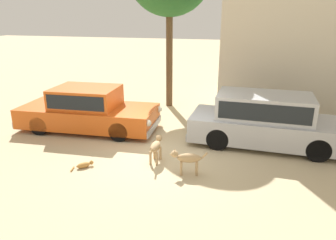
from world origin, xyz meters
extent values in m
plane|color=tan|center=(0.00, 0.00, 0.00)|extent=(80.00, 80.00, 0.00)
cube|color=#D15619|center=(-2.95, 1.17, 0.47)|extent=(4.57, 2.08, 0.64)
cube|color=#D15619|center=(-2.99, 1.17, 1.11)|extent=(2.15, 1.68, 0.64)
cube|color=black|center=(-2.99, 1.17, 1.12)|extent=(1.98, 1.69, 0.45)
cube|color=#999BA0|center=(-0.74, 1.31, 0.26)|extent=(0.23, 1.78, 0.20)
cube|color=#999BA0|center=(-5.15, 1.04, 0.26)|extent=(0.23, 1.78, 0.20)
sphere|color=silver|center=(-0.76, 2.03, 0.61)|extent=(0.20, 0.20, 0.20)
sphere|color=silver|center=(-0.67, 0.59, 0.61)|extent=(0.20, 0.20, 0.20)
cube|color=red|center=(-5.20, 1.82, 0.63)|extent=(0.05, 0.18, 0.18)
cube|color=red|center=(-5.11, 0.25, 0.63)|extent=(0.05, 0.18, 0.18)
cylinder|color=black|center=(-1.66, 2.06, 0.30)|extent=(0.62, 0.24, 0.61)
cylinder|color=black|center=(-1.56, 0.45, 0.30)|extent=(0.62, 0.24, 0.61)
cylinder|color=black|center=(-4.33, 1.89, 0.30)|extent=(0.62, 0.24, 0.61)
cylinder|color=black|center=(-4.23, 0.29, 0.30)|extent=(0.62, 0.24, 0.61)
cube|color=#B2B5BA|center=(2.75, 1.31, 0.49)|extent=(4.44, 1.84, 0.69)
cube|color=#B2B5BA|center=(2.62, 1.32, 1.19)|extent=(2.68, 1.55, 0.69)
cube|color=black|center=(2.62, 1.32, 1.20)|extent=(2.47, 1.56, 0.48)
cube|color=#999BA0|center=(0.57, 1.38, 0.26)|extent=(0.17, 1.68, 0.20)
cube|color=red|center=(0.59, 2.11, 0.67)|extent=(0.05, 0.18, 0.18)
cube|color=red|center=(0.55, 0.64, 0.67)|extent=(0.05, 0.18, 0.18)
cylinder|color=black|center=(4.09, 2.03, 0.32)|extent=(0.64, 0.22, 0.64)
cylinder|color=black|center=(4.04, 0.52, 0.32)|extent=(0.64, 0.22, 0.64)
cylinder|color=black|center=(1.45, 2.11, 0.32)|extent=(0.64, 0.22, 0.64)
cylinder|color=black|center=(1.41, 0.60, 0.32)|extent=(0.64, 0.22, 0.64)
cylinder|color=tan|center=(-0.15, -0.45, 0.18)|extent=(0.06, 0.06, 0.36)
cylinder|color=tan|center=(0.02, -0.45, 0.18)|extent=(0.06, 0.06, 0.36)
cylinder|color=tan|center=(-0.14, -0.82, 0.18)|extent=(0.06, 0.06, 0.36)
cylinder|color=tan|center=(0.03, -0.81, 0.18)|extent=(0.06, 0.06, 0.36)
ellipsoid|color=tan|center=(-0.06, -0.63, 0.44)|extent=(0.24, 0.57, 0.22)
sphere|color=tan|center=(-0.07, -0.29, 0.54)|extent=(0.17, 0.17, 0.17)
cone|color=tan|center=(-0.07, -0.20, 0.52)|extent=(0.10, 0.10, 0.09)
cone|color=tan|center=(-0.12, -0.29, 0.61)|extent=(0.06, 0.06, 0.08)
cone|color=tan|center=(-0.02, -0.29, 0.61)|extent=(0.06, 0.06, 0.08)
cylinder|color=tan|center=(-0.05, -0.98, 0.50)|extent=(0.05, 0.19, 0.15)
cylinder|color=tan|center=(0.75, -1.16, 0.17)|extent=(0.06, 0.06, 0.34)
cylinder|color=tan|center=(0.71, -1.01, 0.17)|extent=(0.06, 0.06, 0.34)
cylinder|color=tan|center=(1.11, -1.08, 0.17)|extent=(0.06, 0.06, 0.34)
cylinder|color=tan|center=(1.08, -0.93, 0.17)|extent=(0.06, 0.06, 0.34)
ellipsoid|color=tan|center=(0.91, -1.05, 0.42)|extent=(0.61, 0.32, 0.23)
sphere|color=tan|center=(0.57, -1.12, 0.52)|extent=(0.17, 0.17, 0.17)
cone|color=tan|center=(0.49, -1.14, 0.51)|extent=(0.11, 0.11, 0.09)
cone|color=tan|center=(0.58, -1.17, 0.60)|extent=(0.07, 0.07, 0.08)
cone|color=tan|center=(0.56, -1.07, 0.60)|extent=(0.07, 0.07, 0.08)
cylinder|color=tan|center=(1.26, -0.97, 0.49)|extent=(0.18, 0.08, 0.18)
ellipsoid|color=#B77F3D|center=(-1.73, -1.42, 0.07)|extent=(0.36, 0.36, 0.14)
sphere|color=#B77F3D|center=(-1.58, -1.28, 0.09)|extent=(0.11, 0.11, 0.11)
cone|color=#B77F3D|center=(-1.60, -1.26, 0.13)|extent=(0.05, 0.05, 0.04)
cone|color=#B77F3D|center=(-1.56, -1.29, 0.13)|extent=(0.05, 0.05, 0.04)
cylinder|color=#B77F3D|center=(-1.94, -1.60, 0.02)|extent=(0.08, 0.22, 0.04)
cylinder|color=brown|center=(-1.08, 4.61, 1.94)|extent=(0.26, 0.26, 3.88)
camera|label=1|loc=(2.20, -7.78, 3.72)|focal=33.65mm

